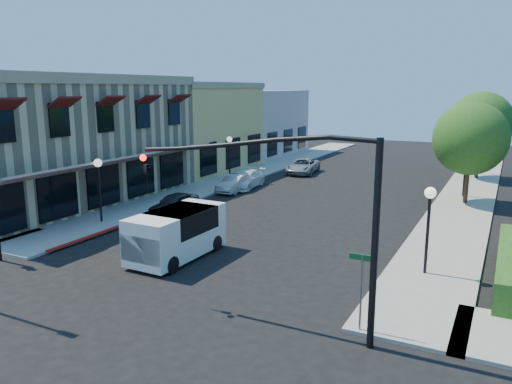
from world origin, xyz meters
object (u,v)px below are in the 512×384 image
at_px(white_van, 176,231).
at_px(parked_car_b, 235,183).
at_px(street_name_sign, 362,280).
at_px(parked_car_a, 174,204).
at_px(parked_car_c, 246,179).
at_px(parked_car_d, 303,166).
at_px(lamppost_right_far, 466,158).
at_px(lamppost_left_near, 99,174).
at_px(street_tree_a, 470,139).
at_px(street_tree_b, 481,123).
at_px(lamppost_right_near, 429,208).
at_px(signal_mast_arm, 303,201).
at_px(lamppost_left_far, 229,147).

xyz_separation_m(white_van, parked_car_b, (-4.74, 13.53, -0.61)).
distance_m(street_name_sign, parked_car_a, 16.62).
distance_m(parked_car_c, parked_car_d, 8.04).
bearing_deg(parked_car_a, lamppost_right_far, 41.83).
height_order(street_name_sign, white_van, street_name_sign).
distance_m(lamppost_left_near, lamppost_right_far, 23.35).
xyz_separation_m(street_tree_a, street_name_sign, (-1.30, -19.80, -2.50)).
xyz_separation_m(street_tree_a, lamppost_right_far, (-0.30, 2.00, -1.46)).
bearing_deg(street_tree_b, parked_car_a, -126.25).
xyz_separation_m(parked_car_a, parked_car_c, (0.00, 8.82, 0.02)).
xyz_separation_m(lamppost_right_far, white_van, (-9.96, -18.77, -1.52)).
bearing_deg(parked_car_a, street_tree_b, 55.31).
height_order(street_tree_b, lamppost_right_near, street_tree_b).
bearing_deg(signal_mast_arm, parked_car_b, 124.93).
distance_m(signal_mast_arm, parked_car_c, 22.65).
bearing_deg(parked_car_c, signal_mast_arm, -62.82).
bearing_deg(signal_mast_arm, parked_car_d, 111.70).
height_order(lamppost_right_far, parked_car_c, lamppost_right_far).
bearing_deg(street_tree_b, signal_mast_arm, -95.51).
bearing_deg(white_van, lamppost_right_near, 15.53).
bearing_deg(parked_car_b, street_tree_a, 11.22).
xyz_separation_m(street_name_sign, white_van, (-8.96, 3.03, -0.48)).
relative_size(lamppost_left_near, parked_car_a, 0.99).
relative_size(street_tree_a, parked_car_c, 1.48).
bearing_deg(lamppost_left_near, street_tree_a, 38.98).
xyz_separation_m(lamppost_right_near, parked_car_a, (-14.70, 3.55, -2.12)).
bearing_deg(lamppost_left_near, lamppost_right_far, 43.26).
distance_m(street_tree_a, parked_car_c, 15.50).
xyz_separation_m(signal_mast_arm, parked_car_a, (-12.06, 10.05, -3.47)).
relative_size(white_van, parked_car_c, 1.09).
distance_m(lamppost_right_near, parked_car_a, 15.27).
bearing_deg(parked_car_a, parked_car_b, 91.56).
bearing_deg(street_tree_b, parked_car_d, -164.69).
bearing_deg(white_van, street_tree_a, 58.54).
bearing_deg(lamppost_left_far, street_name_sign, -51.06).
relative_size(street_tree_a, lamppost_right_near, 1.82).
bearing_deg(parked_car_c, parked_car_a, -95.40).
distance_m(street_tree_b, white_van, 28.86).
height_order(lamppost_right_near, parked_car_c, lamppost_right_near).
relative_size(street_tree_a, white_van, 1.35).
height_order(lamppost_left_far, lamppost_right_near, same).
relative_size(lamppost_right_far, parked_car_d, 0.77).
xyz_separation_m(white_van, parked_car_c, (-4.74, 15.13, -0.58)).
height_order(white_van, parked_car_b, white_van).
relative_size(street_tree_a, street_name_sign, 2.59).
bearing_deg(signal_mast_arm, parked_car_c, 122.58).
distance_m(signal_mast_arm, lamppost_right_near, 7.15).
height_order(street_name_sign, parked_car_b, street_name_sign).
height_order(lamppost_left_far, parked_car_d, lamppost_left_far).
bearing_deg(parked_car_b, white_van, -71.65).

